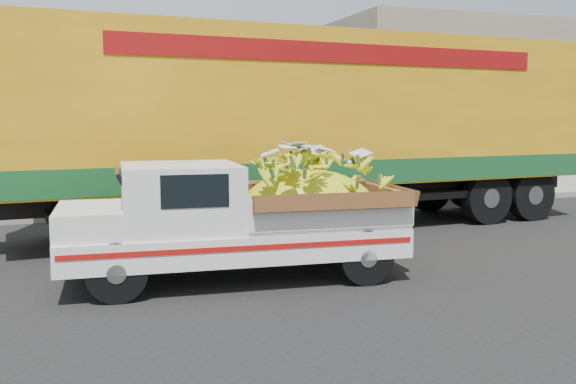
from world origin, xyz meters
name	(u,v)px	position (x,y,z in m)	size (l,w,h in m)	color
ground	(298,270)	(0.00, 0.00, 0.00)	(100.00, 100.00, 0.00)	black
curb	(215,211)	(0.00, 5.73, 0.07)	(60.00, 0.25, 0.15)	gray
sidewalk	(198,200)	(0.00, 7.83, 0.07)	(60.00, 4.00, 0.14)	gray
building_right	(493,98)	(14.00, 14.73, 3.00)	(14.00, 6.00, 6.00)	gray
pickup_truck	(259,217)	(-0.65, -0.26, 0.86)	(4.66, 1.93, 1.60)	black
semi_trailer	(316,122)	(1.54, 3.29, 2.12)	(12.04, 3.61, 3.80)	black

